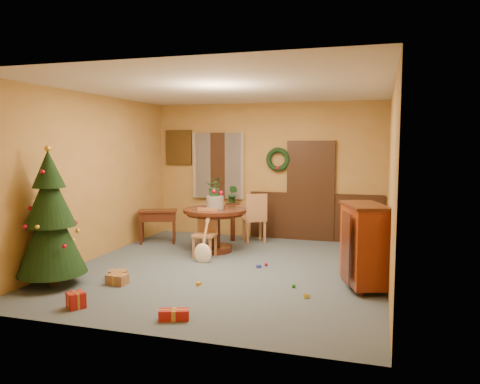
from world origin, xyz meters
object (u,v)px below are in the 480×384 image
at_px(writing_desk, 158,218).
at_px(christmas_tree, 51,220).
at_px(sideboard, 364,243).
at_px(chair_near, 206,231).
at_px(dining_table, 215,222).

bearing_deg(writing_desk, christmas_tree, -92.83).
xyz_separation_m(writing_desk, sideboard, (4.15, -1.88, 0.13)).
bearing_deg(chair_near, dining_table, 85.33).
xyz_separation_m(chair_near, writing_desk, (-1.35, 0.78, 0.05)).
bearing_deg(dining_table, sideboard, -28.45).
height_order(dining_table, sideboard, sideboard).
distance_m(chair_near, christmas_tree, 2.76).
relative_size(christmas_tree, sideboard, 1.68).
distance_m(dining_table, chair_near, 0.42).
bearing_deg(sideboard, writing_desk, 155.64).
distance_m(dining_table, writing_desk, 1.44).
bearing_deg(chair_near, writing_desk, 149.95).
bearing_deg(chair_near, christmas_tree, -123.70).
height_order(dining_table, christmas_tree, christmas_tree).
relative_size(writing_desk, sideboard, 0.71).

